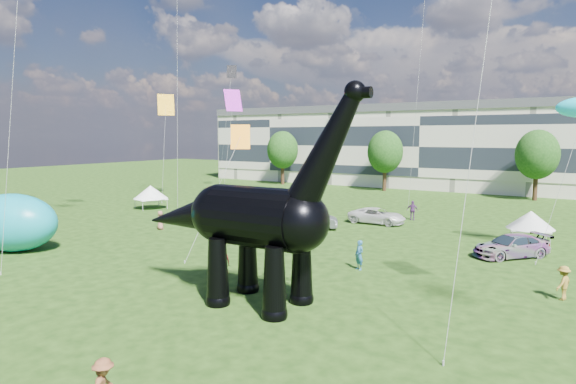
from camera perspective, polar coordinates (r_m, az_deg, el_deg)
The scene contains 14 objects.
ground at distance 21.69m, azimuth -10.48°, elevation -15.48°, with size 220.00×220.00×0.00m, color #16330C.
terrace_row at distance 79.72m, azimuth 16.45°, elevation 4.87°, with size 78.00×11.00×12.00m, color beige.
tree_far_left at distance 80.60m, azimuth -0.65°, elevation 5.37°, with size 5.20×5.20×9.44m.
tree_mid_left at distance 72.42m, azimuth 11.45°, elevation 5.09°, with size 5.20×5.20×9.44m.
tree_mid_right at distance 67.94m, azimuth 27.46°, elevation 4.38°, with size 5.20×5.20×9.44m.
dinosaur_sculpture at distance 23.41m, azimuth -4.55°, elevation -3.32°, with size 13.14×3.62×10.81m.
car_silver at distance 43.61m, azimuth 0.74°, elevation -3.00°, with size 1.90×4.72×1.61m, color #B0AFB4.
car_grey at distance 42.42m, azimuth 2.51°, elevation -3.26°, with size 1.74×4.99×1.64m, color slate.
car_white at distance 45.57m, azimuth 10.50°, elevation -2.79°, with size 2.41×5.23×1.45m, color silver.
car_dark at distance 35.86m, azimuth 24.94°, elevation -5.82°, with size 2.15×5.28×1.53m, color #595960.
gazebo_near at distance 41.36m, azimuth 26.82°, elevation -3.00°, with size 4.00×4.00×2.42m.
gazebo_left at distance 56.05m, azimuth -15.97°, elevation -0.03°, with size 4.92×4.92×2.61m.
inflatable_teal at distance 39.16m, azimuth -29.85°, elevation -3.16°, with size 6.56×4.10×4.10m, color #0E94A9.
visitors at distance 32.35m, azimuth 5.56°, elevation -6.29°, with size 39.09×43.89×1.89m.
Camera 1 is at (13.74, -14.67, 8.14)m, focal length 30.00 mm.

